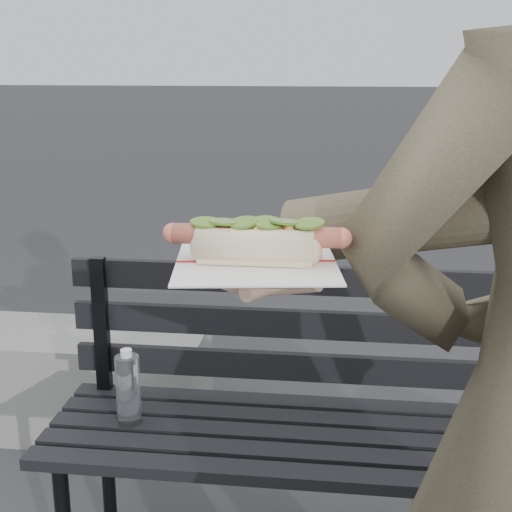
# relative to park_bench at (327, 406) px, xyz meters

# --- Properties ---
(park_bench) EXTENTS (1.50, 0.44, 0.88)m
(park_bench) POSITION_rel_park_bench_xyz_m (0.00, 0.00, 0.00)
(park_bench) COLOR black
(park_bench) RESTS_ON ground
(concrete_block) EXTENTS (1.20, 0.40, 0.40)m
(concrete_block) POSITION_rel_park_bench_xyz_m (-1.09, 0.73, -0.32)
(concrete_block) COLOR slate
(concrete_block) RESTS_ON ground
(held_hotdog) EXTENTS (0.64, 0.31, 0.20)m
(held_hotdog) POSITION_rel_park_bench_xyz_m (0.12, -0.86, 0.70)
(held_hotdog) COLOR #413D2B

